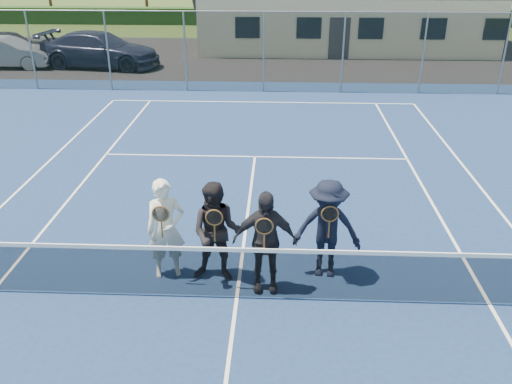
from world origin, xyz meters
TOP-DOWN VIEW (x-y plane):
  - ground at (0.00, 20.00)m, footprint 220.00×220.00m
  - court_surface at (0.00, 0.00)m, footprint 30.00×30.00m
  - tarmac_carpark at (-4.00, 20.00)m, footprint 40.00×12.00m
  - hedge_row at (0.00, 32.00)m, footprint 40.00×1.20m
  - car_a at (-12.59, 18.86)m, footprint 4.56×2.46m
  - car_b at (-11.91, 17.38)m, footprint 4.14×1.46m
  - car_c at (-7.68, 17.65)m, footprint 5.76×2.99m
  - court_markings at (0.00, 0.00)m, footprint 11.03×23.83m
  - tennis_net at (0.00, 0.00)m, footprint 11.68×0.08m
  - perimeter_fence at (0.00, 13.50)m, footprint 30.07×0.07m
  - player_a at (-1.25, 0.64)m, footprint 0.76×0.61m
  - player_b at (-0.37, 0.55)m, footprint 0.93×0.76m
  - player_c at (0.44, 0.30)m, footprint 1.07×0.53m
  - player_d at (1.50, 0.76)m, footprint 1.23×0.79m

SIDE VIEW (x-z plane):
  - ground at x=0.00m, z-range 0.00..0.00m
  - tarmac_carpark at x=-4.00m, z-range 0.00..0.01m
  - court_surface at x=0.00m, z-range 0.00..0.02m
  - court_markings at x=0.00m, z-range 0.02..0.03m
  - tennis_net at x=0.00m, z-range -0.01..1.09m
  - hedge_row at x=0.00m, z-range 0.00..1.10m
  - car_b at x=-11.91m, z-range 0.00..1.36m
  - car_a at x=-12.59m, z-range 0.00..1.47m
  - car_c at x=-7.68m, z-range 0.00..1.60m
  - player_d at x=1.50m, z-range 0.02..1.82m
  - player_b at x=-0.37m, z-range 0.02..1.82m
  - player_c at x=0.44m, z-range 0.02..1.82m
  - player_a at x=-1.25m, z-range 0.02..1.82m
  - perimeter_fence at x=0.00m, z-range 0.01..3.03m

